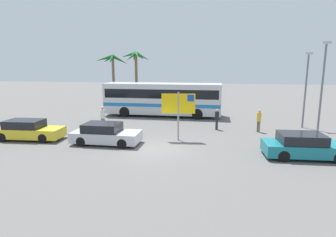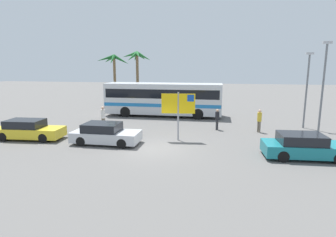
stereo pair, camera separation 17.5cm
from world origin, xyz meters
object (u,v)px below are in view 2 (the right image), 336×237
pedestrian_by_bus (259,119)px  ferry_sign (179,106)px  car_yellow (28,130)px  pedestrian_near_sign (217,118)px  car_teal (304,146)px  bus_front_coach (163,98)px  pedestrian_crossing_lot (103,116)px  car_silver (105,134)px

pedestrian_by_bus → ferry_sign: bearing=-1.2°
car_yellow → pedestrian_near_sign: (12.50, 5.03, 0.31)m
car_teal → bus_front_coach: bearing=128.6°
car_teal → pedestrian_near_sign: size_ratio=2.77×
pedestrian_near_sign → pedestrian_by_bus: bearing=-165.0°
ferry_sign → car_yellow: (-10.02, -1.56, -1.69)m
car_teal → car_yellow: same height
pedestrian_near_sign → pedestrian_by_bus: pedestrian_by_bus is taller
ferry_sign → pedestrian_near_sign: bearing=48.3°
ferry_sign → pedestrian_by_bus: ferry_sign is taller
car_yellow → pedestrian_by_bus: 16.28m
pedestrian_crossing_lot → pedestrian_by_bus: (11.79, 1.05, -0.04)m
pedestrian_near_sign → ferry_sign: bearing=74.7°
bus_front_coach → pedestrian_near_sign: (5.22, -5.14, -0.84)m
bus_front_coach → pedestrian_crossing_lot: bearing=-118.4°
bus_front_coach → car_teal: size_ratio=2.50×
car_teal → car_yellow: 17.18m
car_yellow → ferry_sign: bearing=5.0°
car_silver → ferry_sign: bearing=20.8°
bus_front_coach → car_silver: bearing=-99.6°
bus_front_coach → ferry_sign: 9.05m
pedestrian_crossing_lot → pedestrian_by_bus: pedestrian_crossing_lot is taller
car_silver → pedestrian_by_bus: size_ratio=2.48×
car_yellow → pedestrian_near_sign: bearing=18.1°
car_teal → pedestrian_by_bus: (-1.59, 5.61, 0.38)m
bus_front_coach → pedestrian_crossing_lot: size_ratio=6.28×
pedestrian_crossing_lot → pedestrian_by_bus: bearing=-69.1°
car_teal → pedestrian_crossing_lot: (-13.38, 4.56, 0.42)m
bus_front_coach → car_teal: 14.85m
ferry_sign → car_teal: 7.72m
car_silver → car_yellow: bearing=178.8°
bus_front_coach → car_teal: (9.88, -11.03, -1.15)m
car_teal → pedestrian_by_bus: pedestrian_by_bus is taller
pedestrian_near_sign → car_teal: bearing=148.5°
car_silver → car_yellow: same height
bus_front_coach → car_teal: bus_front_coach is taller
bus_front_coach → pedestrian_near_sign: 7.37m
bus_front_coach → ferry_sign: bearing=-72.4°
car_teal → pedestrian_by_bus: 5.84m
pedestrian_crossing_lot → bus_front_coach: bearing=-12.6°
ferry_sign → pedestrian_near_sign: ferry_sign is taller
ferry_sign → pedestrian_by_bus: bearing=23.7°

